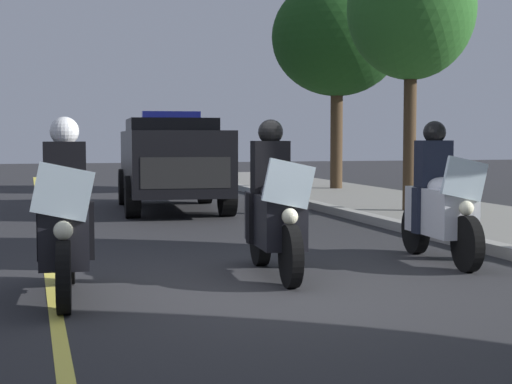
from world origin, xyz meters
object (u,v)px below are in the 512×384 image
tree_far_back (411,10)px  police_motorcycle_trailing (439,205)px  police_motorcycle_lead_left (65,224)px  cyclist_background (198,162)px  tree_behind_suv (337,38)px  police_motorcycle_lead_right (274,212)px  police_suv (172,159)px

tree_far_back → police_motorcycle_trailing: bearing=-22.5°
police_motorcycle_lead_left → cyclist_background: size_ratio=1.22×
cyclist_background → tree_behind_suv: bearing=81.7°
police_motorcycle_lead_left → tree_far_back: (-6.58, 6.77, 3.24)m
cyclist_background → tree_far_back: bearing=20.1°
police_motorcycle_lead_left → cyclist_background: 14.51m
police_motorcycle_lead_left → cyclist_background: (-13.93, 4.08, 0.14)m
police_motorcycle_lead_left → police_motorcycle_trailing: size_ratio=1.00×
police_motorcycle_lead_right → police_motorcycle_trailing: bearing=100.0°
tree_far_back → tree_behind_suv: tree_behind_suv is taller
police_motorcycle_lead_left → police_suv: 9.34m
cyclist_background → police_motorcycle_trailing: bearing=1.8°
police_suv → tree_far_back: size_ratio=0.96×
tree_behind_suv → police_motorcycle_lead_right: bearing=-23.8°
police_suv → tree_far_back: 5.65m
police_motorcycle_lead_left → tree_behind_suv: size_ratio=0.37×
police_motorcycle_trailing → police_suv: size_ratio=0.43×
police_motorcycle_trailing → police_suv: (-7.93, -1.94, 0.37)m
police_motorcycle_lead_right → police_suv: 8.33m
police_suv → police_motorcycle_lead_right: bearing=-1.9°
cyclist_background → tree_behind_suv: tree_behind_suv is taller
police_motorcycle_lead_right → cyclist_background: (-13.26, 1.82, 0.14)m
police_motorcycle_trailing → tree_far_back: 6.80m
police_motorcycle_lead_right → tree_behind_suv: tree_behind_suv is taller
police_suv → tree_behind_suv: tree_behind_suv is taller
police_motorcycle_lead_right → tree_behind_suv: 14.33m
police_motorcycle_trailing → police_suv: bearing=-166.2°
police_motorcycle_lead_left → police_motorcycle_trailing: bearing=103.2°
cyclist_background → tree_far_back: (7.35, 2.69, 3.10)m
police_motorcycle_lead_left → police_motorcycle_trailing: (-1.06, 4.48, 0.00)m
police_motorcycle_lead_right → tree_far_back: size_ratio=0.41×
police_motorcycle_trailing → tree_far_back: size_ratio=0.41×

